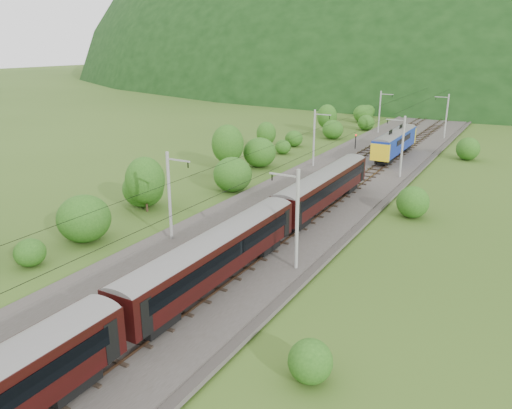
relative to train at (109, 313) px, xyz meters
The scene contains 15 objects.
ground 16.35m from the train, 98.61° to the left, with size 600.00×600.00×0.00m, color #324D18.
railbed 26.14m from the train, 95.30° to the left, with size 14.00×220.00×0.30m, color #38332D.
track_left 26.45m from the train, 100.52° to the left, with size 2.40×220.00×0.27m.
track_right 26.01m from the train, 90.00° to the left, with size 2.40×220.00×0.27m.
catenary_left 48.62m from the train, 100.10° to the left, with size 2.54×192.28×8.00m.
catenary_right 48.01m from the train, 85.55° to the left, with size 2.54×192.28×8.00m.
overhead_wires 26.25m from the train, 95.30° to the left, with size 4.83×198.00×0.03m.
mountain_main 275.88m from the train, 90.50° to the left, with size 504.00×360.00×244.00m, color black.
mountain_ridge 338.75m from the train, 111.18° to the left, with size 336.00×280.00×132.00m, color black.
train is the anchor object (origin of this frame).
hazard_post_near 57.29m from the train, 92.68° to the left, with size 0.15×0.15×1.40m, color red.
hazard_post_far 56.33m from the train, 92.33° to the left, with size 0.15×0.15×1.42m, color red.
signal 62.91m from the train, 96.69° to the left, with size 0.27×0.27×2.43m.
vegetation_left 38.90m from the train, 115.21° to the left, with size 12.63×146.22×6.72m.
vegetation_right 35.00m from the train, 74.51° to the left, with size 4.55×89.67×3.13m.
Camera 1 is at (21.18, -32.69, 17.28)m, focal length 35.00 mm.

